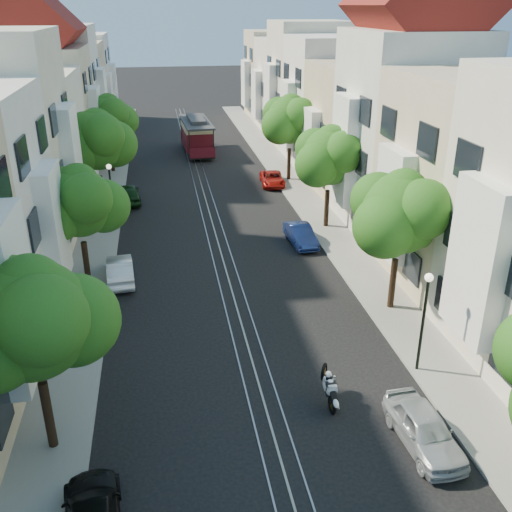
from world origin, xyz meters
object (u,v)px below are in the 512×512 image
tree_w_b (80,204)px  parked_car_e_far (272,179)px  sportbike_rider (329,387)px  parked_car_e_mid (301,235)px  tree_w_a (33,322)px  tree_w_c (97,141)px  tree_w_d (109,118)px  lamp_west (111,187)px  tree_e_d (291,121)px  parked_car_e_near (424,429)px  cable_car (197,134)px  tree_e_c (330,158)px  tree_e_b (401,215)px  parked_car_w_mid (120,270)px  lamp_east (425,308)px  parked_car_w_far (128,193)px

tree_w_b → parked_car_e_far: bearing=51.3°
sportbike_rider → parked_car_e_mid: sportbike_rider is taller
tree_w_a → tree_w_c: bearing=90.0°
tree_w_d → lamp_west: size_ratio=1.57×
tree_e_d → parked_car_e_mid: 14.33m
tree_w_d → sportbike_rider: 34.84m
parked_car_e_near → cable_car: bearing=92.6°
tree_w_a → tree_w_d: bearing=90.0°
tree_e_c → cable_car: size_ratio=0.79×
parked_car_e_near → sportbike_rider: bearing=130.6°
tree_e_b → parked_car_e_near: tree_e_b is taller
tree_e_d → sportbike_rider: 29.04m
tree_e_d → parked_car_e_mid: bearing=-100.0°
tree_e_d → parked_car_e_near: 31.26m
parked_car_e_far → parked_car_w_mid: 19.25m
tree_e_b → tree_w_a: size_ratio=1.00×
tree_w_c → cable_car: size_ratio=0.86×
tree_w_c → cable_car: bearing=65.7°
tree_e_d → tree_w_c: 15.60m
lamp_east → cable_car: bearing=98.7°
parked_car_e_near → parked_car_e_mid: (0.16, 17.40, -0.05)m
tree_w_c → parked_car_e_mid: size_ratio=1.97×
tree_e_c → parked_car_e_near: (-2.52, -19.87, -3.96)m
tree_w_b → lamp_west: size_ratio=1.51×
parked_car_e_near → parked_car_w_mid: (-10.34, 14.11, -0.01)m
lamp_west → tree_e_d: bearing=33.5°
tree_e_d → tree_w_b: tree_e_d is taller
tree_w_b → sportbike_rider: size_ratio=3.51×
tree_e_d → tree_w_d: 15.25m
tree_w_d → cable_car: tree_w_d is taller
lamp_east → parked_car_w_mid: lamp_east is taller
tree_e_c → lamp_east: (-0.96, -15.98, -1.75)m
tree_w_c → tree_w_b: bearing=-90.0°
parked_car_e_near → parked_car_e_far: size_ratio=0.99×
tree_w_c → tree_w_d: tree_w_c is taller
tree_w_a → parked_car_e_far: tree_w_a is taller
tree_e_d → parked_car_e_far: bearing=-146.2°
sportbike_rider → cable_car: 39.29m
tree_e_b → tree_w_c: 21.53m
tree_e_b → tree_e_d: tree_e_d is taller
parked_car_w_mid → parked_car_w_far: size_ratio=0.94×
tree_e_c → parked_car_e_far: size_ratio=1.71×
tree_w_d → parked_car_e_far: tree_w_d is taller
tree_w_b → parked_car_e_near: 18.65m
lamp_west → cable_car: 21.05m
tree_w_c → parked_car_w_far: tree_w_c is taller
parked_car_e_far → parked_car_w_far: 11.48m
sportbike_rider → parked_car_e_far: (3.31, 27.20, -0.21)m
lamp_west → parked_car_w_far: lamp_west is taller
tree_w_b → tree_w_d: (0.00, 22.00, 0.20)m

